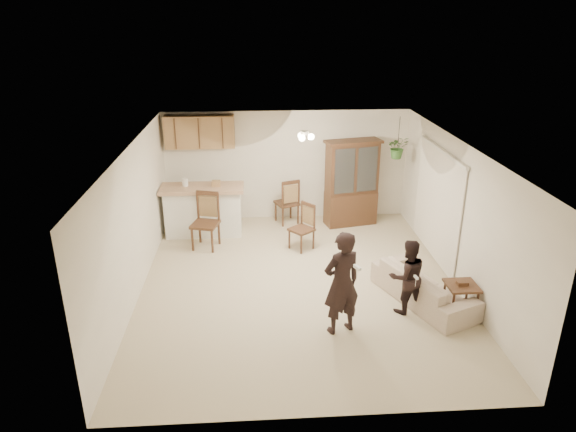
{
  "coord_description": "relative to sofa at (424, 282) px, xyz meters",
  "views": [
    {
      "loc": [
        -0.72,
        -8.02,
        4.5
      ],
      "look_at": [
        -0.16,
        0.4,
        1.15
      ],
      "focal_mm": 32.0,
      "sensor_mm": 36.0,
      "label": 1
    }
  ],
  "objects": [
    {
      "name": "side_table",
      "position": [
        0.46,
        -0.41,
        -0.09
      ],
      "size": [
        0.48,
        0.48,
        0.58
      ],
      "rotation": [
        0.0,
        0.0,
        0.01
      ],
      "color": "#3A1E15",
      "rests_on": "floor"
    },
    {
      "name": "chair_hutch_right",
      "position": [
        -2.04,
        3.63,
        -0.07
      ],
      "size": [
        0.61,
        0.61,
        1.06
      ],
      "rotation": [
        0.0,
        0.0,
        3.53
      ],
      "color": "#3A1E15",
      "rests_on": "floor"
    },
    {
      "name": "china_hutch",
      "position": [
        -0.61,
        3.46,
        0.59
      ],
      "size": [
        1.3,
        0.73,
        1.94
      ],
      "rotation": [
        0.0,
        0.0,
        0.22
      ],
      "color": "#3A1E15",
      "rests_on": "floor"
    },
    {
      "name": "floor",
      "position": [
        -2.02,
        0.72,
        -0.37
      ],
      "size": [
        6.5,
        6.5,
        0.0
      ],
      "primitive_type": "plane",
      "color": "#BDAB8F",
      "rests_on": "ground"
    },
    {
      "name": "wall_left",
      "position": [
        -4.77,
        0.72,
        0.88
      ],
      "size": [
        0.02,
        6.5,
        2.5
      ],
      "primitive_type": "cube",
      "color": "silver",
      "rests_on": "ground"
    },
    {
      "name": "breakfast_bar",
      "position": [
        -3.87,
        3.07,
        0.13
      ],
      "size": [
        1.6,
        0.55,
        1.0
      ],
      "primitive_type": "cube",
      "color": "white",
      "rests_on": "floor"
    },
    {
      "name": "vertical_blinds",
      "position": [
        0.69,
        1.62,
        0.73
      ],
      "size": [
        0.06,
        2.3,
        2.1
      ],
      "primitive_type": null,
      "color": "white",
      "rests_on": "wall_right"
    },
    {
      "name": "ceiling_fixture",
      "position": [
        -1.82,
        1.92,
        2.03
      ],
      "size": [
        0.36,
        0.36,
        0.2
      ],
      "primitive_type": null,
      "color": "#F6E2B8",
      "rests_on": "ceiling"
    },
    {
      "name": "chair_bar",
      "position": [
        -3.78,
        2.38,
        -0.04
      ],
      "size": [
        0.62,
        0.62,
        1.15
      ],
      "rotation": [
        0.0,
        0.0,
        -0.27
      ],
      "color": "#3A1E15",
      "rests_on": "floor"
    },
    {
      "name": "upper_cabinets",
      "position": [
        -3.92,
        3.79,
        1.73
      ],
      "size": [
        1.5,
        0.34,
        0.7
      ],
      "primitive_type": "cube",
      "color": "brown",
      "rests_on": "wall_back"
    },
    {
      "name": "wall_right",
      "position": [
        0.73,
        0.72,
        0.88
      ],
      "size": [
        0.02,
        6.5,
        2.5
      ],
      "primitive_type": "cube",
      "color": "silver",
      "rests_on": "ground"
    },
    {
      "name": "child",
      "position": [
        -0.39,
        -0.28,
        0.31
      ],
      "size": [
        0.73,
        0.61,
        1.35
      ],
      "primitive_type": "imported",
      "rotation": [
        0.0,
        0.0,
        3.3
      ],
      "color": "black",
      "rests_on": "floor"
    },
    {
      "name": "adult",
      "position": [
        -1.52,
        -0.75,
        0.53
      ],
      "size": [
        0.77,
        0.64,
        1.8
      ],
      "primitive_type": "imported",
      "rotation": [
        0.0,
        0.0,
        3.52
      ],
      "color": "black",
      "rests_on": "floor"
    },
    {
      "name": "bar_top",
      "position": [
        -3.87,
        3.07,
        0.68
      ],
      "size": [
        1.75,
        0.7,
        0.08
      ],
      "primitive_type": "cube",
      "color": "tan",
      "rests_on": "breakfast_bar"
    },
    {
      "name": "plant_cord",
      "position": [
        0.28,
        3.12,
        1.81
      ],
      "size": [
        0.01,
        0.01,
        0.65
      ],
      "primitive_type": "cylinder",
      "color": "black",
      "rests_on": "ceiling"
    },
    {
      "name": "ceiling",
      "position": [
        -2.02,
        0.72,
        2.13
      ],
      "size": [
        5.5,
        6.5,
        0.02
      ],
      "primitive_type": "cube",
      "color": "silver",
      "rests_on": "wall_back"
    },
    {
      "name": "chair_hutch_left",
      "position": [
        -1.84,
        2.19,
        -0.1
      ],
      "size": [
        0.59,
        0.59,
        0.95
      ],
      "rotation": [
        0.0,
        0.0,
        -0.89
      ],
      "color": "#3A1E15",
      "rests_on": "floor"
    },
    {
      "name": "hanging_plant",
      "position": [
        0.28,
        3.12,
        1.48
      ],
      "size": [
        0.43,
        0.37,
        0.48
      ],
      "primitive_type": "imported",
      "color": "#2D5D25",
      "rests_on": "ceiling"
    },
    {
      "name": "wall_front",
      "position": [
        -2.02,
        -2.53,
        0.88
      ],
      "size": [
        5.5,
        0.02,
        2.5
      ],
      "primitive_type": "cube",
      "color": "silver",
      "rests_on": "ground"
    },
    {
      "name": "sofa",
      "position": [
        0.0,
        0.0,
        0.0
      ],
      "size": [
        1.4,
        2.01,
        0.73
      ],
      "primitive_type": "imported",
      "rotation": [
        0.0,
        0.0,
        1.97
      ],
      "color": "#EFE5C5",
      "rests_on": "floor"
    },
    {
      "name": "controller_child",
      "position": [
        -0.34,
        -0.57,
        0.4
      ],
      "size": [
        0.05,
        0.11,
        0.03
      ],
      "primitive_type": "cube",
      "rotation": [
        0.0,
        0.0,
        3.3
      ],
      "color": "white",
      "rests_on": "child"
    },
    {
      "name": "wall_back",
      "position": [
        -2.02,
        3.97,
        0.88
      ],
      "size": [
        5.5,
        0.02,
        2.5
      ],
      "primitive_type": "cube",
      "color": "silver",
      "rests_on": "ground"
    },
    {
      "name": "controller_adult",
      "position": [
        -1.38,
        -1.11,
        0.88
      ],
      "size": [
        0.09,
        0.15,
        0.04
      ],
      "primitive_type": "cube",
      "rotation": [
        0.0,
        0.0,
        3.52
      ],
      "color": "white",
      "rests_on": "adult"
    }
  ]
}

